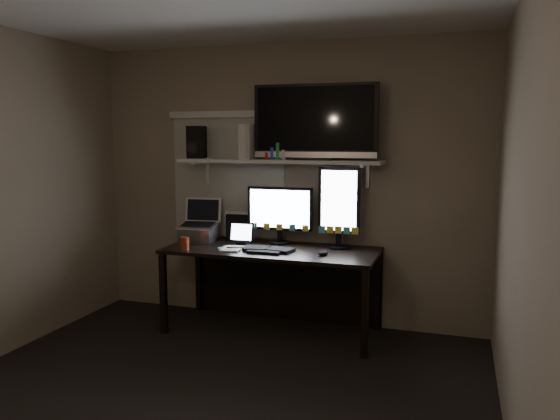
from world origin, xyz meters
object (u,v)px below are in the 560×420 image
at_px(tablet, 242,233).
at_px(cup, 185,243).
at_px(game_console, 251,142).
at_px(desk, 276,266).
at_px(mouse, 323,253).
at_px(monitor_portrait, 339,207).
at_px(laptop, 198,221).
at_px(monitor_landscape, 280,215).
at_px(keyboard, 268,249).
at_px(tv, 315,122).
at_px(speaker, 197,142).

xyz_separation_m(tablet, cup, (-0.37, -0.38, -0.04)).
xyz_separation_m(tablet, game_console, (0.05, 0.11, 0.80)).
bearing_deg(desk, mouse, -26.87).
distance_m(monitor_portrait, mouse, 0.47).
distance_m(laptop, game_console, 0.86).
xyz_separation_m(desk, monitor_landscape, (-0.00, 0.11, 0.44)).
bearing_deg(monitor_portrait, laptop, -177.64).
xyz_separation_m(keyboard, laptop, (-0.73, 0.17, 0.18)).
xyz_separation_m(monitor_landscape, game_console, (-0.26, -0.03, 0.64)).
distance_m(mouse, tablet, 0.83).
bearing_deg(tv, keyboard, -138.72).
bearing_deg(monitor_landscape, tv, -8.74).
xyz_separation_m(game_console, speaker, (-0.54, 0.02, -0.01)).
height_order(keyboard, laptop, laptop).
height_order(monitor_landscape, mouse, monitor_landscape).
bearing_deg(desk, laptop, -176.30).
distance_m(mouse, laptop, 1.24).
distance_m(cup, tv, 1.50).
bearing_deg(mouse, monitor_portrait, 99.82).
bearing_deg(monitor_landscape, cup, -144.48).
height_order(tv, game_console, tv).
relative_size(tablet, game_console, 0.74).
bearing_deg(keyboard, tablet, 148.25).
xyz_separation_m(cup, speaker, (-0.12, 0.51, 0.84)).
distance_m(tablet, laptop, 0.43).
bearing_deg(mouse, speaker, -175.78).
height_order(mouse, tablet, tablet).
height_order(mouse, game_console, game_console).
bearing_deg(keyboard, mouse, -2.82).
distance_m(monitor_landscape, speaker, 1.02).
bearing_deg(mouse, tv, 136.07).
height_order(keyboard, speaker, speaker).
height_order(monitor_landscape, monitor_portrait, monitor_portrait).
xyz_separation_m(monitor_landscape, monitor_portrait, (0.54, -0.03, 0.09)).
xyz_separation_m(laptop, tv, (1.05, 0.12, 0.88)).
bearing_deg(monitor_landscape, game_console, -175.23).
bearing_deg(desk, keyboard, -89.14).
bearing_deg(speaker, game_console, -19.73).
xyz_separation_m(desk, laptop, (-0.73, -0.05, 0.37)).
distance_m(keyboard, speaker, 1.24).
distance_m(tablet, game_console, 0.81).
xyz_separation_m(desk, game_console, (-0.26, 0.08, 1.08)).
distance_m(desk, tablet, 0.41).
bearing_deg(cup, game_console, 49.11).
bearing_deg(laptop, cup, -87.95).
bearing_deg(laptop, monitor_landscape, 5.74).
distance_m(desk, monitor_portrait, 0.76).
relative_size(desk, game_console, 5.92).
height_order(monitor_portrait, cup, monitor_portrait).
relative_size(monitor_landscape, speaker, 2.03).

